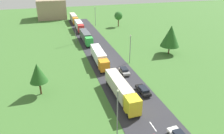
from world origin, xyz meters
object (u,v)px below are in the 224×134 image
car_third (124,71)px  lamppost_lead (117,111)px  tree_maple (171,36)px  truck_fifth (74,18)px  tree_birch (118,16)px  distant_building (52,9)px  tree_oak (38,73)px  truck_second (99,56)px  lamppost_second (130,48)px  truck_third (86,37)px  truck_lead (121,89)px  truck_fourth (79,26)px  lamppost_fourth (95,15)px  lamppost_third (75,31)px  car_second (143,90)px

car_third → lamppost_lead: size_ratio=0.48×
car_third → tree_maple: bearing=26.9°
truck_fifth → tree_birch: size_ratio=2.09×
truck_fifth → distant_building: distant_building is taller
truck_fifth → tree_oak: (-15.20, -65.05, 2.72)m
truck_second → lamppost_second: bearing=-14.7°
truck_third → truck_fifth: truck_fifth is taller
truck_lead → truck_third: truck_lead is taller
truck_third → truck_fourth: (0.14, 16.89, 0.08)m
lamppost_fourth → truck_third: bearing=-110.3°
truck_lead → tree_oak: size_ratio=2.03×
tree_birch → car_third: bearing=-106.7°
car_third → tree_oak: (-19.86, -3.70, 4.10)m
tree_oak → lamppost_second: bearing=22.3°
truck_third → tree_maple: size_ratio=1.47×
lamppost_lead → lamppost_third: bearing=89.9°
tree_birch → distant_building: size_ratio=0.46×
truck_lead → lamppost_fourth: bearing=82.1°
truck_lead → truck_fourth: 54.79m
lamppost_lead → tree_birch: (22.40, 66.49, 0.24)m
truck_third → lamppost_third: lamppost_third is taller
truck_lead → car_third: 11.03m
car_second → lamppost_lead: (-9.05, -10.07, 3.87)m
lamppost_fourth → tree_birch: bearing=-26.3°
tree_oak → tree_maple: bearing=18.8°
truck_fifth → tree_oak: tree_oak is taller
lamppost_lead → lamppost_second: lamppost_lead is taller
tree_birch → tree_maple: bearing=-83.9°
truck_second → lamppost_third: lamppost_third is taller
lamppost_fourth → tree_maple: (13.85, -42.40, 0.74)m
car_third → truck_lead: bearing=-113.3°
car_second → truck_third: bearing=98.0°
truck_lead → tree_maple: tree_maple is taller
truck_second → lamppost_fourth: bearing=78.7°
lamppost_third → car_third: bearing=-73.2°
truck_lead → tree_oak: bearing=157.7°
truck_second → distant_building: distant_building is taller
lamppost_second → lamppost_third: size_ratio=0.95×
truck_lead → lamppost_third: bearing=96.0°
car_third → truck_second: bearing=118.7°
truck_lead → car_second: size_ratio=3.11×
lamppost_lead → lamppost_fourth: (12.59, 71.34, 0.21)m
truck_fifth → lamppost_second: (8.42, -55.36, 2.31)m
truck_fifth → tree_maple: size_ratio=1.62×
truck_fourth → truck_fifth: (-0.20, 16.62, -0.01)m
truck_fourth → tree_birch: size_ratio=1.73×
truck_lead → truck_fourth: size_ratio=1.19×
truck_third → truck_fourth: size_ratio=1.09×
lamppost_lead → truck_fifth: bearing=87.4°
car_second → lamppost_lead: 14.08m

